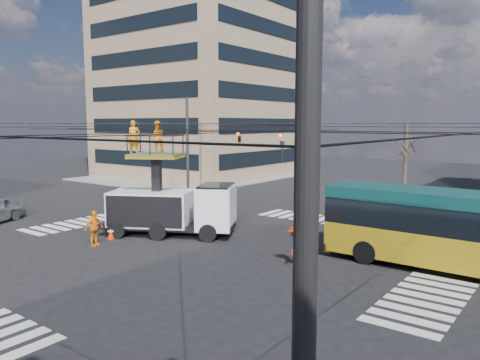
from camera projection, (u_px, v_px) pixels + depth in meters
name	position (u px, v px, depth m)	size (l,w,h in m)	color
ground	(201.00, 252.00, 21.64)	(120.00, 120.00, 0.00)	black
sidewalk_nw	(184.00, 177.00, 50.81)	(18.00, 18.00, 0.12)	slate
crosswalks	(201.00, 252.00, 21.64)	(22.40, 22.40, 0.02)	silver
building_tower	(194.00, 41.00, 51.95)	(18.06, 16.06, 30.00)	#978060
overhead_network	(204.00, 159.00, 21.49)	(24.24, 24.24, 8.00)	#2D2D30
tree_a	(406.00, 144.00, 28.85)	(2.00, 2.00, 6.00)	#382B21
utility_truck	(172.00, 197.00, 24.68)	(7.25, 5.36, 6.06)	black
traffic_cone	(111.00, 233.00, 24.01)	(0.36, 0.36, 0.65)	red
worker_ground	(94.00, 228.00, 22.58)	(1.02, 0.42, 1.74)	orange
flagger	(294.00, 245.00, 19.60)	(1.08, 0.62, 1.67)	#FF3610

